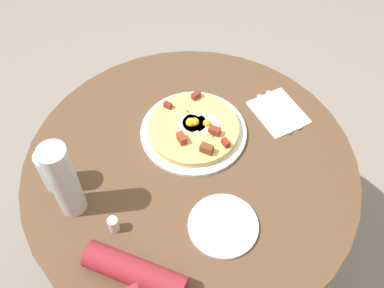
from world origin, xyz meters
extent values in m
plane|color=gray|center=(0.00, 0.00, 0.00)|extent=(6.00, 6.00, 0.00)
cylinder|color=brown|center=(0.00, 0.00, 0.72)|extent=(0.98, 0.98, 0.03)
cylinder|color=#333338|center=(0.00, 0.00, 0.35)|extent=(0.12, 0.12, 0.71)
cylinder|color=#333338|center=(0.00, 0.00, 0.01)|extent=(0.44, 0.44, 0.02)
cylinder|color=maroon|center=(-0.26, -0.25, 0.77)|extent=(0.23, 0.23, 0.07)
cylinder|color=silver|center=(0.05, 0.10, 0.74)|extent=(0.33, 0.33, 0.01)
cylinder|color=#D7B563|center=(0.05, 0.10, 0.76)|extent=(0.28, 0.28, 0.02)
cylinder|color=white|center=(0.06, 0.11, 0.77)|extent=(0.07, 0.07, 0.01)
sphere|color=yellow|center=(0.06, 0.11, 0.78)|extent=(0.03, 0.03, 0.03)
cylinder|color=white|center=(0.09, 0.09, 0.77)|extent=(0.08, 0.08, 0.01)
sphere|color=yellow|center=(0.09, 0.09, 0.78)|extent=(0.02, 0.02, 0.02)
cylinder|color=white|center=(0.05, 0.11, 0.77)|extent=(0.07, 0.07, 0.01)
sphere|color=yellow|center=(0.05, 0.11, 0.78)|extent=(0.03, 0.03, 0.03)
cube|color=maroon|center=(0.11, 0.21, 0.78)|extent=(0.03, 0.02, 0.02)
cube|color=maroon|center=(0.00, 0.06, 0.78)|extent=(0.02, 0.04, 0.03)
cube|color=maroon|center=(0.11, 0.00, 0.78)|extent=(0.02, 0.03, 0.02)
cube|color=maroon|center=(0.01, 0.20, 0.78)|extent=(0.03, 0.03, 0.02)
cube|color=maroon|center=(0.10, 0.05, 0.78)|extent=(0.04, 0.04, 0.02)
cube|color=brown|center=(0.05, 0.00, 0.78)|extent=(0.04, 0.04, 0.03)
cube|color=#387F2D|center=(0.05, 0.13, 0.77)|extent=(0.00, 0.01, 0.00)
cube|color=#387F2D|center=(0.05, 0.12, 0.77)|extent=(0.01, 0.01, 0.00)
cube|color=#387F2D|center=(0.11, 0.07, 0.77)|extent=(0.01, 0.01, 0.00)
cube|color=#387F2D|center=(0.06, 0.16, 0.77)|extent=(0.01, 0.01, 0.00)
cube|color=#387F2D|center=(0.09, 0.04, 0.77)|extent=(0.00, 0.01, 0.00)
cylinder|color=white|center=(0.00, -0.22, 0.74)|extent=(0.19, 0.19, 0.01)
cube|color=white|center=(0.34, 0.07, 0.74)|extent=(0.15, 0.18, 0.00)
cube|color=silver|center=(0.35, 0.07, 0.74)|extent=(0.03, 0.18, 0.00)
cube|color=silver|center=(0.32, 0.07, 0.74)|extent=(0.03, 0.18, 0.00)
cylinder|color=silver|center=(-0.37, 0.09, 0.80)|extent=(0.07, 0.07, 0.14)
cylinder|color=silver|center=(-0.35, 0.00, 0.86)|extent=(0.07, 0.07, 0.26)
cylinder|color=white|center=(-0.27, -0.11, 0.76)|extent=(0.03, 0.03, 0.05)
camera|label=1|loc=(-0.28, -0.67, 1.80)|focal=41.12mm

